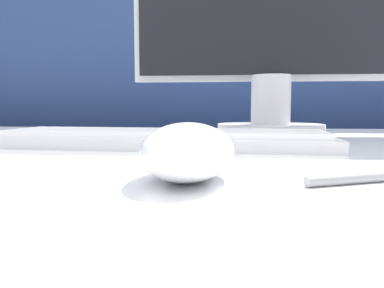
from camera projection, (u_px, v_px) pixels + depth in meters
partition_panel at (214, 182)px, 1.10m from camera, size 5.00×0.03×1.18m
computer_mouse_near at (187, 151)px, 0.28m from camera, size 0.07×0.11×0.04m
keyboard at (165, 139)px, 0.51m from camera, size 0.45×0.13×0.02m
pen at (383, 176)px, 0.28m from camera, size 0.13×0.06×0.01m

